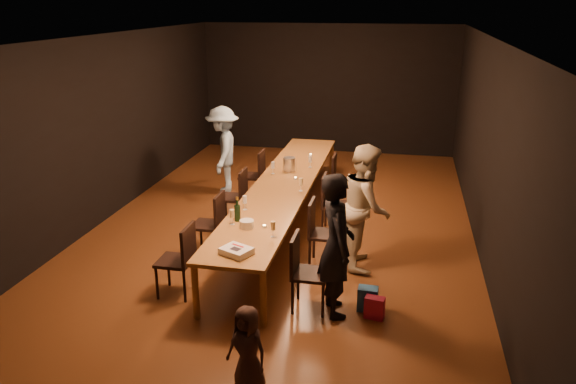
% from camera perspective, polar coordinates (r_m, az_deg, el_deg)
% --- Properties ---
extents(ground, '(10.00, 10.00, 0.00)m').
position_cam_1_polar(ground, '(9.17, -0.49, -3.58)').
color(ground, '#4D2D13').
rests_on(ground, ground).
extents(room_shell, '(6.04, 10.04, 3.02)m').
position_cam_1_polar(room_shell, '(8.59, -0.53, 9.32)').
color(room_shell, black).
rests_on(room_shell, ground).
extents(table, '(0.90, 6.00, 0.75)m').
position_cam_1_polar(table, '(8.92, -0.50, 0.58)').
color(table, brown).
rests_on(table, ground).
extents(chair_right_0, '(0.42, 0.42, 0.93)m').
position_cam_1_polar(chair_right_0, '(6.69, 2.29, -8.22)').
color(chair_right_0, black).
rests_on(chair_right_0, ground).
extents(chair_right_1, '(0.42, 0.42, 0.93)m').
position_cam_1_polar(chair_right_1, '(7.76, 3.77, -4.23)').
color(chair_right_1, black).
rests_on(chair_right_1, ground).
extents(chair_right_2, '(0.42, 0.42, 0.93)m').
position_cam_1_polar(chair_right_2, '(8.87, 4.88, -1.23)').
color(chair_right_2, black).
rests_on(chair_right_2, ground).
extents(chair_right_3, '(0.42, 0.42, 0.93)m').
position_cam_1_polar(chair_right_3, '(10.00, 5.74, 1.11)').
color(chair_right_3, black).
rests_on(chair_right_3, ground).
extents(chair_left_0, '(0.42, 0.42, 0.93)m').
position_cam_1_polar(chair_left_0, '(7.13, -11.40, -6.79)').
color(chair_left_0, black).
rests_on(chair_left_0, ground).
extents(chair_left_1, '(0.42, 0.42, 0.93)m').
position_cam_1_polar(chair_left_1, '(8.15, -8.16, -3.23)').
color(chair_left_1, black).
rests_on(chair_left_1, ground).
extents(chair_left_2, '(0.42, 0.42, 0.93)m').
position_cam_1_polar(chair_left_2, '(9.21, -5.67, -0.48)').
color(chair_left_2, black).
rests_on(chair_left_2, ground).
extents(chair_left_3, '(0.42, 0.42, 0.93)m').
position_cam_1_polar(chair_left_3, '(10.30, -3.71, 1.70)').
color(chair_left_3, black).
rests_on(chair_left_3, ground).
extents(woman_birthday, '(0.60, 0.73, 1.72)m').
position_cam_1_polar(woman_birthday, '(6.46, 4.95, -5.40)').
color(woman_birthday, black).
rests_on(woman_birthday, ground).
extents(woman_tan, '(0.73, 0.89, 1.72)m').
position_cam_1_polar(woman_tan, '(7.68, 7.91, -1.46)').
color(woman_tan, beige).
rests_on(woman_tan, ground).
extents(man_blue, '(0.83, 1.18, 1.66)m').
position_cam_1_polar(man_blue, '(10.64, -6.62, 4.22)').
color(man_blue, '#9AC7EE').
rests_on(man_blue, ground).
extents(child, '(0.49, 0.41, 0.87)m').
position_cam_1_polar(child, '(5.45, -4.14, -15.60)').
color(child, '#3B2621').
rests_on(child, ground).
extents(gift_bag_red, '(0.24, 0.16, 0.27)m').
position_cam_1_polar(gift_bag_red, '(6.71, 8.78, -11.54)').
color(gift_bag_red, '#C71D47').
rests_on(gift_bag_red, ground).
extents(gift_bag_blue, '(0.24, 0.16, 0.30)m').
position_cam_1_polar(gift_bag_blue, '(6.85, 8.09, -10.70)').
color(gift_bag_blue, '#2661A5').
rests_on(gift_bag_blue, ground).
extents(birthday_cake, '(0.41, 0.38, 0.08)m').
position_cam_1_polar(birthday_cake, '(6.49, -5.27, -5.98)').
color(birthday_cake, white).
rests_on(birthday_cake, table).
extents(plate_stack, '(0.18, 0.18, 0.10)m').
position_cam_1_polar(plate_stack, '(7.19, -4.21, -3.27)').
color(plate_stack, silver).
rests_on(plate_stack, table).
extents(champagne_bottle, '(0.09, 0.09, 0.34)m').
position_cam_1_polar(champagne_bottle, '(7.38, -5.17, -1.73)').
color(champagne_bottle, black).
rests_on(champagne_bottle, table).
extents(ice_bucket, '(0.21, 0.21, 0.23)m').
position_cam_1_polar(ice_bucket, '(9.56, 0.14, 2.86)').
color(ice_bucket, silver).
rests_on(ice_bucket, table).
extents(wineglass_0, '(0.06, 0.06, 0.21)m').
position_cam_1_polar(wineglass_0, '(7.29, -5.69, -2.55)').
color(wineglass_0, beige).
rests_on(wineglass_0, table).
extents(wineglass_1, '(0.06, 0.06, 0.21)m').
position_cam_1_polar(wineglass_1, '(6.88, -1.53, -3.81)').
color(wineglass_1, beige).
rests_on(wineglass_1, table).
extents(wineglass_2, '(0.06, 0.06, 0.21)m').
position_cam_1_polar(wineglass_2, '(7.79, -4.40, -1.09)').
color(wineglass_2, silver).
rests_on(wineglass_2, table).
extents(wineglass_3, '(0.06, 0.06, 0.21)m').
position_cam_1_polar(wineglass_3, '(8.52, 1.31, 0.76)').
color(wineglass_3, beige).
rests_on(wineglass_3, table).
extents(wineglass_4, '(0.06, 0.06, 0.21)m').
position_cam_1_polar(wineglass_4, '(9.38, -1.54, 2.47)').
color(wineglass_4, silver).
rests_on(wineglass_4, table).
extents(wineglass_5, '(0.06, 0.06, 0.21)m').
position_cam_1_polar(wineglass_5, '(9.74, 2.26, 3.10)').
color(wineglass_5, silver).
rests_on(wineglass_5, table).
extents(tealight_near, '(0.05, 0.05, 0.03)m').
position_cam_1_polar(tealight_near, '(7.20, -2.41, -3.51)').
color(tealight_near, '#B2B7B2').
rests_on(tealight_near, table).
extents(tealight_mid, '(0.05, 0.05, 0.03)m').
position_cam_1_polar(tealight_mid, '(9.11, 0.76, 1.40)').
color(tealight_mid, '#B2B7B2').
rests_on(tealight_mid, table).
extents(tealight_far, '(0.05, 0.05, 0.03)m').
position_cam_1_polar(tealight_far, '(10.51, 2.31, 3.78)').
color(tealight_far, '#B2B7B2').
rests_on(tealight_far, table).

